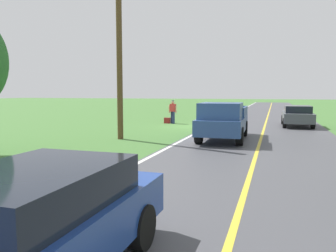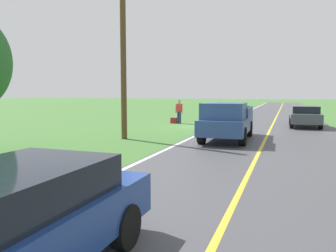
{
  "view_description": "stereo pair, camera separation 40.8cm",
  "coord_description": "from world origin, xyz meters",
  "views": [
    {
      "loc": [
        -5.38,
        21.97,
        2.28
      ],
      "look_at": [
        -1.92,
        11.09,
        1.14
      ],
      "focal_mm": 35.8,
      "sensor_mm": 36.0,
      "label": 1
    },
    {
      "loc": [
        -5.77,
        21.84,
        2.28
      ],
      "look_at": [
        -1.92,
        11.09,
        1.14
      ],
      "focal_mm": 35.8,
      "sensor_mm": 36.0,
      "label": 2
    }
  ],
  "objects": [
    {
      "name": "road_surface",
      "position": [
        -4.79,
        0.0,
        0.0
      ],
      "size": [
        7.5,
        120.0,
        0.0
      ],
      "primitive_type": "cube",
      "color": "#47474C",
      "rests_on": "ground"
    },
    {
      "name": "sedan_ahead_same_lane",
      "position": [
        -2.73,
        18.96,
        0.75
      ],
      "size": [
        1.93,
        4.4,
        1.41
      ],
      "color": "navy",
      "rests_on": "ground"
    },
    {
      "name": "hitchhiker_walking",
      "position": [
        1.78,
        -1.72,
        0.98
      ],
      "size": [
        0.62,
        0.53,
        1.75
      ],
      "color": "navy",
      "rests_on": "ground"
    },
    {
      "name": "lane_edge_line",
      "position": [
        -1.22,
        0.0,
        0.01
      ],
      "size": [
        0.16,
        117.6,
        0.0
      ],
      "primitive_type": "cube",
      "color": "silver",
      "rests_on": "ground"
    },
    {
      "name": "pickup_truck_passing",
      "position": [
        -3.05,
        5.92,
        0.97
      ],
      "size": [
        2.2,
        5.45,
        1.82
      ],
      "color": "#2D4C84",
      "rests_on": "ground"
    },
    {
      "name": "sedan_near_oncoming",
      "position": [
        -6.87,
        -2.21,
        0.75
      ],
      "size": [
        1.97,
        4.42,
        1.41
      ],
      "color": "#4C5156",
      "rests_on": "ground"
    },
    {
      "name": "suitcase_carried",
      "position": [
        2.2,
        -1.67,
        0.21
      ],
      "size": [
        0.47,
        0.23,
        0.42
      ],
      "primitive_type": "cube",
      "rotation": [
        0.0,
        0.0,
        1.5
      ],
      "color": "maroon",
      "rests_on": "ground"
    },
    {
      "name": "lane_centre_line",
      "position": [
        -4.79,
        0.0,
        0.01
      ],
      "size": [
        0.14,
        117.6,
        0.0
      ],
      "primitive_type": "cube",
      "color": "gold",
      "rests_on": "ground"
    },
    {
      "name": "ground_plane",
      "position": [
        0.0,
        0.0,
        0.0
      ],
      "size": [
        200.0,
        200.0,
        0.0
      ],
      "primitive_type": "plane",
      "color": "#427033"
    },
    {
      "name": "utility_pole_roadside",
      "position": [
        1.82,
        7.08,
        4.13
      ],
      "size": [
        0.28,
        0.28,
        8.26
      ],
      "primitive_type": "cylinder",
      "color": "brown",
      "rests_on": "ground"
    }
  ]
}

